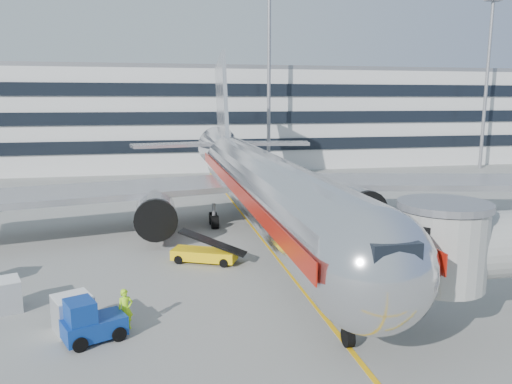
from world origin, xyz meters
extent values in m
plane|color=gray|center=(0.00, 0.00, 0.00)|extent=(180.00, 180.00, 0.00)
cube|color=#FDB60D|center=(0.00, 10.00, 0.01)|extent=(0.25, 70.00, 0.01)
cylinder|color=silver|center=(0.00, 8.00, 4.20)|extent=(5.00, 36.00, 5.00)
sphere|color=silver|center=(0.00, -10.00, 4.20)|extent=(5.00, 5.00, 5.00)
cone|color=silver|center=(0.00, 31.00, 4.80)|extent=(5.00, 10.00, 5.00)
cube|color=black|center=(0.00, -11.50, 5.33)|extent=(1.80, 1.20, 0.90)
cube|color=#B7B7BC|center=(13.00, 13.50, 3.40)|extent=(24.95, 12.07, 0.50)
cube|color=#B7B7BC|center=(-13.00, 13.50, 3.40)|extent=(24.95, 12.07, 0.50)
cylinder|color=#99999E|center=(8.00, 10.00, 2.20)|extent=(3.00, 4.20, 3.00)
cylinder|color=#99999E|center=(-8.00, 10.00, 2.20)|extent=(3.00, 4.20, 3.00)
cylinder|color=black|center=(8.00, 8.00, 2.20)|extent=(3.10, 0.50, 3.10)
cylinder|color=black|center=(-8.00, 8.00, 2.20)|extent=(3.10, 0.50, 3.10)
cube|color=#B7B7BC|center=(0.00, 31.50, 9.20)|extent=(0.45, 9.39, 13.72)
cube|color=#B7B7BC|center=(5.50, 32.00, 5.40)|extent=(10.41, 4.94, 0.35)
cube|color=#B7B7BC|center=(-5.50, 32.00, 5.40)|extent=(10.41, 4.94, 0.35)
cylinder|color=gray|center=(0.00, -8.00, 0.90)|extent=(0.24, 0.24, 1.80)
cylinder|color=black|center=(0.00, -8.00, 0.45)|extent=(0.35, 0.90, 0.90)
cylinder|color=gray|center=(3.20, 14.00, 1.00)|extent=(0.30, 0.30, 2.00)
cylinder|color=gray|center=(-3.20, 14.00, 1.00)|extent=(0.30, 0.30, 2.00)
cube|color=#A4160B|center=(2.52, 8.00, 4.50)|extent=(0.06, 38.00, 0.90)
cube|color=#A4160B|center=(-2.52, 8.00, 4.50)|extent=(0.06, 38.00, 0.90)
cylinder|color=#A8A8A3|center=(4.20, -8.00, 4.20)|extent=(3.80, 3.80, 3.40)
cylinder|color=gray|center=(4.20, -8.00, 6.10)|extent=(4.00, 4.00, 0.30)
cube|color=black|center=(2.90, -8.00, 4.20)|extent=(1.40, 2.60, 2.60)
cube|color=silver|center=(0.00, 58.00, 7.50)|extent=(150.00, 24.00, 15.00)
cube|color=black|center=(0.00, 45.90, 4.00)|extent=(150.00, 0.30, 1.80)
cube|color=black|center=(0.00, 45.90, 8.00)|extent=(150.00, 0.30, 1.80)
cube|color=black|center=(0.00, 45.90, 12.00)|extent=(150.00, 0.30, 1.80)
cube|color=gray|center=(0.00, 58.00, 15.30)|extent=(150.00, 24.00, 0.60)
cylinder|color=gray|center=(8.00, 42.00, 12.50)|extent=(0.50, 0.50, 25.00)
cylinder|color=gray|center=(42.00, 42.00, 12.50)|extent=(0.50, 0.50, 25.00)
cube|color=yellow|center=(-4.94, 4.71, 0.53)|extent=(4.49, 3.14, 0.67)
cube|color=black|center=(-4.94, 4.71, 1.39)|extent=(4.48, 2.79, 1.47)
cylinder|color=black|center=(-6.07, 5.95, 0.29)|extent=(0.64, 0.48, 0.58)
cylinder|color=black|center=(-6.62, 4.73, 0.29)|extent=(0.64, 0.48, 0.58)
cylinder|color=black|center=(-3.26, 4.69, 0.29)|extent=(0.64, 0.48, 0.58)
cylinder|color=black|center=(-3.82, 3.46, 0.29)|extent=(0.64, 0.48, 0.58)
cube|color=navy|center=(-10.84, -5.14, 0.61)|extent=(3.02, 2.42, 0.85)
cube|color=navy|center=(-11.36, -5.36, 1.46)|extent=(1.59, 1.74, 1.04)
cube|color=black|center=(-11.36, -5.36, 1.79)|extent=(1.43, 1.53, 0.09)
cylinder|color=black|center=(-11.90, -4.83, 0.33)|extent=(0.72, 0.52, 0.66)
cylinder|color=black|center=(-11.34, -6.13, 0.33)|extent=(0.72, 0.52, 0.66)
cylinder|color=black|center=(-10.34, -4.16, 0.33)|extent=(0.72, 0.52, 0.66)
cylinder|color=black|center=(-9.79, -5.46, 0.33)|extent=(0.72, 0.52, 0.66)
cube|color=silver|center=(-15.67, -0.99, 0.81)|extent=(2.00, 2.00, 1.61)
cube|color=white|center=(-15.67, -0.99, 1.63)|extent=(2.00, 2.00, 0.06)
cube|color=silver|center=(-11.89, -4.00, 0.82)|extent=(2.12, 2.12, 1.65)
cube|color=white|center=(-11.89, -4.00, 1.67)|extent=(2.12, 2.12, 0.06)
imported|color=#AFFF1A|center=(-9.52, -4.29, 0.97)|extent=(0.81, 0.64, 1.93)
camera|label=1|loc=(-7.95, -26.88, 10.55)|focal=35.00mm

